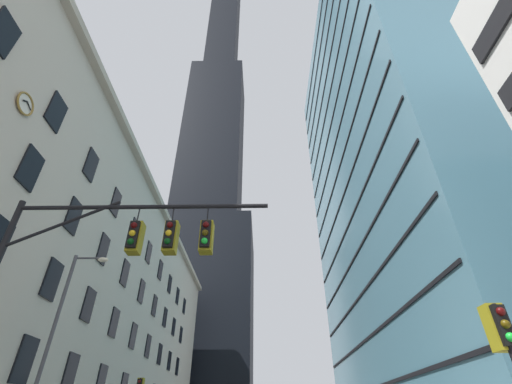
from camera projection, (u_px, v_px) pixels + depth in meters
The scene contains 6 objects.
station_building at pixel (73, 293), 33.15m from camera, with size 12.67×64.88×23.63m.
dark_skyscraper at pixel (211, 179), 102.86m from camera, with size 25.08×25.08×209.68m.
glass_office_midrise at pixel (403, 159), 44.60m from camera, with size 17.06×38.28×59.51m.
traffic_signal_mast at pixel (117, 255), 10.54m from camera, with size 8.40×0.63×7.30m.
traffic_light_near_right at pixel (503, 335), 7.98m from camera, with size 0.40×0.63×3.50m.
street_lamppost at pixel (59, 326), 16.41m from camera, with size 1.87×0.32×8.57m.
Camera 1 is at (1.13, -6.11, 1.20)m, focal length 24.35 mm.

